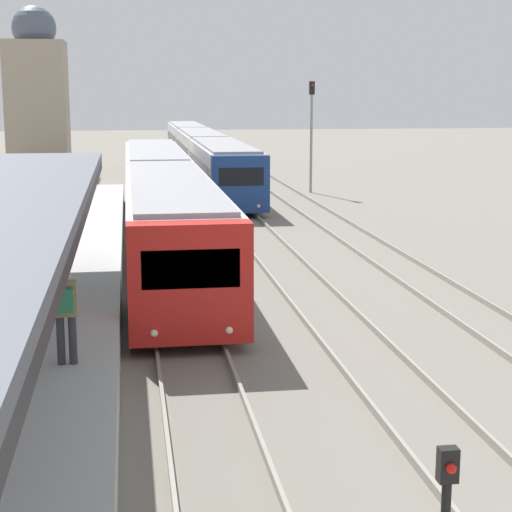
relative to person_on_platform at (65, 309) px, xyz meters
name	(u,v)px	position (x,y,z in m)	size (l,w,h in m)	color
person_on_platform	(65,309)	(0.00, 0.00, 0.00)	(0.40, 0.40, 1.66)	#2D2D33
train_near	(162,196)	(2.32, 17.43, -0.21)	(2.60, 29.42, 2.92)	red
train_far	(201,151)	(5.90, 41.93, -0.25)	(2.51, 40.08, 2.86)	navy
signal_mast_far	(311,125)	(10.96, 31.24, 1.84)	(0.28, 0.29, 5.97)	gray
distant_domed_building	(37,95)	(-4.83, 45.99, 3.34)	(4.00, 4.00, 11.05)	gray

